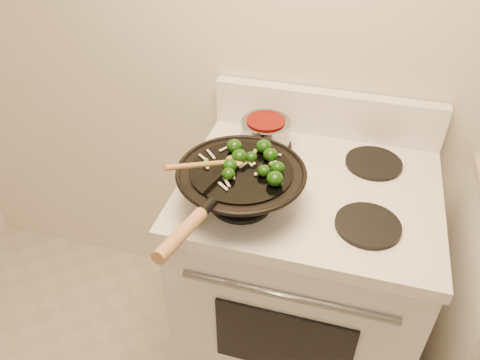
# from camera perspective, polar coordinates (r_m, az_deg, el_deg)

# --- Properties ---
(stove) EXTENTS (0.78, 0.67, 1.08)m
(stove) POSITION_cam_1_polar(r_m,az_deg,el_deg) (1.76, 7.25, -11.83)
(stove) COLOR white
(stove) RESTS_ON ground
(wok) EXTENTS (0.36, 0.60, 0.19)m
(wok) POSITION_cam_1_polar(r_m,az_deg,el_deg) (1.31, 0.06, -0.57)
(wok) COLOR black
(wok) RESTS_ON stove
(stirfry) EXTENTS (0.26, 0.23, 0.04)m
(stirfry) POSITION_cam_1_polar(r_m,az_deg,el_deg) (1.29, 1.58, 2.43)
(stirfry) COLOR #113608
(stirfry) RESTS_ON wok
(wooden_spoon) EXTENTS (0.16, 0.23, 0.10)m
(wooden_spoon) POSITION_cam_1_polar(r_m,az_deg,el_deg) (1.25, -2.96, 2.09)
(wooden_spoon) COLOR #AB7543
(wooden_spoon) RESTS_ON wok
(saucepan) EXTENTS (0.16, 0.26, 0.10)m
(saucepan) POSITION_cam_1_polar(r_m,az_deg,el_deg) (1.56, 3.10, 5.77)
(saucepan) COLOR gray
(saucepan) RESTS_ON stove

